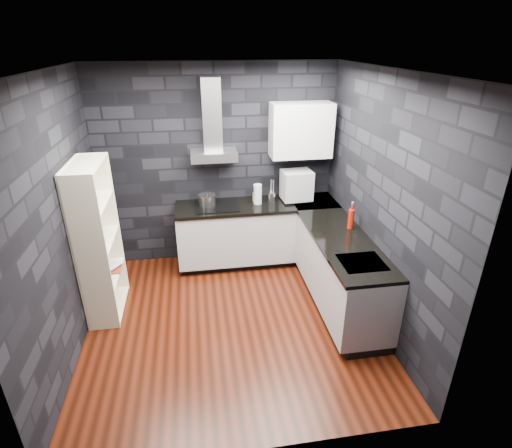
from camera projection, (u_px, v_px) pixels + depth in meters
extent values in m
plane|color=#461609|center=(232.00, 321.00, 4.58)|extent=(3.20, 3.20, 0.00)
plane|color=silver|center=(224.00, 70.00, 3.43)|extent=(3.20, 3.20, 0.00)
cube|color=black|center=(217.00, 167.00, 5.46)|extent=(3.20, 0.05, 2.70)
cube|color=black|center=(253.00, 314.00, 2.55)|extent=(3.20, 0.05, 2.70)
cube|color=black|center=(58.00, 224.00, 3.77)|extent=(0.05, 3.20, 2.70)
cube|color=black|center=(381.00, 204.00, 4.23)|extent=(0.05, 3.20, 2.70)
cube|color=black|center=(257.00, 257.00, 5.83)|extent=(2.18, 0.50, 0.10)
cube|color=black|center=(341.00, 301.00, 4.84)|extent=(0.50, 1.78, 0.10)
cube|color=#B9B9BE|center=(257.00, 231.00, 5.61)|extent=(2.20, 0.60, 0.76)
cube|color=#B9B9BE|center=(341.00, 272.00, 4.65)|extent=(0.60, 1.80, 0.76)
cube|color=black|center=(257.00, 205.00, 5.43)|extent=(2.20, 0.62, 0.04)
cube|color=black|center=(343.00, 241.00, 4.48)|extent=(0.62, 1.80, 0.04)
cube|color=black|center=(314.00, 202.00, 5.55)|extent=(0.62, 0.62, 0.04)
cube|color=silver|center=(214.00, 156.00, 5.19)|extent=(0.60, 0.34, 0.12)
cube|color=silver|center=(212.00, 115.00, 5.03)|extent=(0.24, 0.20, 0.90)
cube|color=silver|center=(301.00, 130.00, 5.22)|extent=(0.80, 0.35, 0.70)
cube|color=black|center=(217.00, 206.00, 5.35)|extent=(0.58, 0.50, 0.01)
cube|color=silver|center=(362.00, 263.00, 4.02)|extent=(0.44, 0.40, 0.01)
cylinder|color=silver|center=(207.00, 200.00, 5.33)|extent=(0.23, 0.23, 0.13)
cylinder|color=silver|center=(258.00, 194.00, 5.38)|extent=(0.14, 0.14, 0.27)
cylinder|color=#D2BB8E|center=(256.00, 197.00, 5.48)|extent=(0.13, 0.13, 0.12)
cylinder|color=silver|center=(272.00, 197.00, 5.47)|extent=(0.12, 0.12, 0.13)
cube|color=#B6B8BE|center=(296.00, 185.00, 5.44)|extent=(0.42, 0.34, 0.40)
cylinder|color=#A11507|center=(351.00, 219.00, 4.69)|extent=(0.07, 0.07, 0.24)
cube|color=#F4EECA|center=(98.00, 241.00, 4.43)|extent=(0.54, 0.86, 1.80)
imported|color=white|center=(95.00, 244.00, 4.30)|extent=(0.30, 0.30, 0.06)
imported|color=maroon|center=(105.00, 262.00, 4.66)|extent=(0.18, 0.03, 0.24)
imported|color=#B2B2B2|center=(107.00, 257.00, 4.72)|extent=(0.13, 0.09, 0.20)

